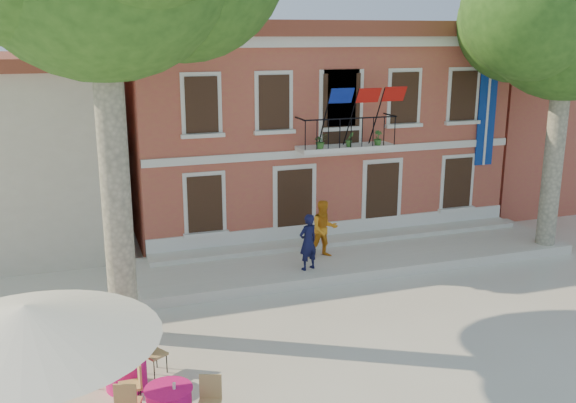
{
  "coord_description": "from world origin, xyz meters",
  "views": [
    {
      "loc": [
        -6.41,
        -13.31,
        7.07
      ],
      "look_at": [
        -0.68,
        3.5,
        2.42
      ],
      "focal_mm": 40.0,
      "sensor_mm": 36.0,
      "label": 1
    }
  ],
  "objects_px": {
    "plane_tree_east": "(569,17)",
    "cafe_table_1": "(126,369)",
    "pedestrian_navy": "(308,242)",
    "patio_umbrella": "(26,324)",
    "pedestrian_orange": "(324,229)"
  },
  "relations": [
    {
      "from": "pedestrian_navy",
      "to": "cafe_table_1",
      "type": "bearing_deg",
      "value": 19.66
    },
    {
      "from": "pedestrian_navy",
      "to": "pedestrian_orange",
      "type": "distance_m",
      "value": 1.23
    },
    {
      "from": "cafe_table_1",
      "to": "pedestrian_navy",
      "type": "bearing_deg",
      "value": 38.44
    },
    {
      "from": "patio_umbrella",
      "to": "pedestrian_orange",
      "type": "height_order",
      "value": "patio_umbrella"
    },
    {
      "from": "patio_umbrella",
      "to": "pedestrian_orange",
      "type": "xyz_separation_m",
      "value": [
        8.1,
        7.78,
        -1.55
      ]
    },
    {
      "from": "plane_tree_east",
      "to": "pedestrian_navy",
      "type": "height_order",
      "value": "plane_tree_east"
    },
    {
      "from": "plane_tree_east",
      "to": "cafe_table_1",
      "type": "height_order",
      "value": "plane_tree_east"
    },
    {
      "from": "patio_umbrella",
      "to": "pedestrian_navy",
      "type": "distance_m",
      "value": 10.13
    },
    {
      "from": "patio_umbrella",
      "to": "cafe_table_1",
      "type": "relative_size",
      "value": 2.2
    },
    {
      "from": "plane_tree_east",
      "to": "pedestrian_orange",
      "type": "distance_m",
      "value": 9.91
    },
    {
      "from": "plane_tree_east",
      "to": "cafe_table_1",
      "type": "bearing_deg",
      "value": -163.19
    },
    {
      "from": "cafe_table_1",
      "to": "plane_tree_east",
      "type": "bearing_deg",
      "value": 16.81
    },
    {
      "from": "plane_tree_east",
      "to": "pedestrian_navy",
      "type": "distance_m",
      "value": 10.55
    },
    {
      "from": "pedestrian_orange",
      "to": "cafe_table_1",
      "type": "xyz_separation_m",
      "value": [
        -6.54,
        -5.38,
        -0.78
      ]
    },
    {
      "from": "patio_umbrella",
      "to": "plane_tree_east",
      "type": "bearing_deg",
      "value": 23.03
    }
  ]
}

